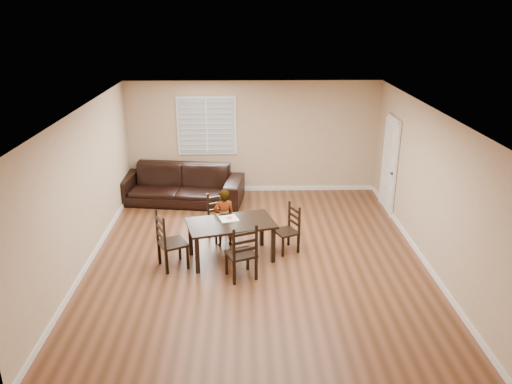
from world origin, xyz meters
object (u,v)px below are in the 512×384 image
(dining_table, at_px, (231,227))
(chair_left, at_px, (166,243))
(chair_near, at_px, (218,217))
(sofa, at_px, (180,184))
(child, at_px, (224,218))
(chair_far, at_px, (244,256))
(donut, at_px, (230,217))
(chair_right, at_px, (291,230))

(dining_table, bearing_deg, chair_left, -178.75)
(chair_near, relative_size, sofa, 0.32)
(dining_table, xyz_separation_m, chair_near, (-0.27, 0.93, -0.21))
(dining_table, bearing_deg, child, 90.00)
(chair_far, height_order, chair_left, chair_left)
(chair_left, xyz_separation_m, sofa, (-0.14, 3.16, -0.05))
(chair_far, xyz_separation_m, sofa, (-1.49, 3.61, -0.03))
(chair_near, relative_size, donut, 8.88)
(sofa, bearing_deg, child, -56.07)
(chair_near, distance_m, chair_right, 1.51)
(chair_near, bearing_deg, chair_left, -150.97)
(dining_table, relative_size, child, 1.49)
(chair_left, height_order, child, child)
(chair_right, xyz_separation_m, donut, (-1.13, -0.15, 0.33))
(child, bearing_deg, donut, 91.48)
(dining_table, height_order, chair_right, chair_right)
(chair_near, bearing_deg, donut, -98.77)
(chair_far, bearing_deg, chair_near, -95.90)
(chair_near, height_order, child, child)
(chair_far, distance_m, child, 1.37)
(chair_left, bearing_deg, chair_right, -100.48)
(chair_near, xyz_separation_m, chair_right, (1.38, -0.60, -0.01))
(chair_near, distance_m, chair_far, 1.78)
(chair_far, bearing_deg, child, -96.49)
(chair_right, relative_size, sofa, 0.31)
(donut, relative_size, sofa, 0.04)
(chair_near, bearing_deg, dining_table, -100.43)
(donut, bearing_deg, chair_left, -155.45)
(chair_near, xyz_separation_m, child, (0.13, -0.39, 0.15))
(dining_table, relative_size, chair_left, 1.62)
(chair_near, bearing_deg, chair_far, -100.56)
(chair_near, relative_size, chair_left, 0.88)
(child, bearing_deg, chair_right, 153.93)
(child, bearing_deg, chair_left, 24.87)
(chair_right, bearing_deg, child, -125.79)
(chair_far, relative_size, chair_right, 1.11)
(dining_table, relative_size, sofa, 0.58)
(chair_right, bearing_deg, chair_near, -139.84)
(chair_right, distance_m, child, 1.28)
(chair_left, height_order, chair_right, chair_left)
(chair_far, height_order, chair_right, chair_far)
(chair_right, relative_size, donut, 8.73)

